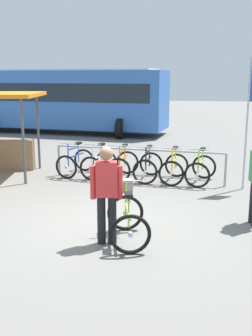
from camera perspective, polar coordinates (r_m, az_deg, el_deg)
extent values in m
plane|color=slate|center=(7.71, -2.46, -8.01)|extent=(80.00, 80.00, 0.00)
cylinder|color=#99999E|center=(11.51, -9.41, 1.04)|extent=(0.06, 0.06, 0.85)
cylinder|color=#99999E|center=(10.49, 13.84, -0.31)|extent=(0.06, 0.06, 0.85)
cylinder|color=#99999E|center=(10.69, 1.68, 2.63)|extent=(4.54, 0.45, 0.05)
torus|color=black|center=(11.96, -5.92, 1.12)|extent=(0.66, 0.22, 0.66)
cylinder|color=#B7B7BC|center=(11.96, -5.92, 1.12)|extent=(0.09, 0.08, 0.08)
torus|color=black|center=(11.09, -8.42, 0.13)|extent=(0.66, 0.22, 0.66)
cylinder|color=#B7B7BC|center=(11.09, -8.42, 0.13)|extent=(0.09, 0.08, 0.08)
cube|color=#2D56B7|center=(11.48, -7.15, 1.74)|extent=(0.23, 0.90, 0.04)
cube|color=#2D56B7|center=(11.39, -7.31, 2.81)|extent=(0.17, 0.61, 0.04)
cylinder|color=#2D56B7|center=(11.62, -6.72, 2.15)|extent=(0.03, 0.03, 0.55)
cube|color=black|center=(11.58, -6.75, 3.48)|extent=(0.17, 0.26, 0.06)
cylinder|color=#2D56B7|center=(11.13, -8.15, 1.84)|extent=(0.03, 0.03, 0.63)
cylinder|color=#B7B7BC|center=(11.08, -8.20, 3.44)|extent=(0.51, 0.14, 0.03)
torus|color=black|center=(11.73, -2.76, 0.95)|extent=(0.66, 0.19, 0.66)
cylinder|color=#B7B7BC|center=(11.73, -2.76, 0.95)|extent=(0.09, 0.08, 0.08)
torus|color=black|center=(10.83, -4.99, -0.08)|extent=(0.66, 0.19, 0.66)
cylinder|color=#B7B7BC|center=(10.83, -4.99, -0.08)|extent=(0.09, 0.08, 0.08)
cube|color=silver|center=(11.23, -3.85, 1.57)|extent=(0.22, 0.91, 0.04)
cube|color=silver|center=(11.15, -3.98, 2.66)|extent=(0.16, 0.61, 0.04)
cylinder|color=silver|center=(11.39, -3.45, 1.99)|extent=(0.03, 0.03, 0.55)
cube|color=black|center=(11.34, -3.47, 3.35)|extent=(0.17, 0.26, 0.06)
cylinder|color=silver|center=(10.87, -4.73, 1.67)|extent=(0.03, 0.03, 0.63)
cylinder|color=#B7B7BC|center=(10.82, -4.76, 3.30)|extent=(0.52, 0.13, 0.03)
torus|color=black|center=(11.56, 0.21, 0.78)|extent=(0.66, 0.14, 0.66)
cylinder|color=#B7B7BC|center=(11.56, 0.21, 0.78)|extent=(0.08, 0.07, 0.08)
torus|color=black|center=(10.59, -1.07, -0.33)|extent=(0.66, 0.14, 0.66)
cylinder|color=#B7B7BC|center=(10.59, -1.07, -0.33)|extent=(0.08, 0.07, 0.08)
cube|color=orange|center=(11.03, -0.41, 1.39)|extent=(0.09, 0.92, 0.04)
cube|color=orange|center=(10.94, -0.47, 2.50)|extent=(0.07, 0.61, 0.04)
cylinder|color=orange|center=(11.19, -0.18, 1.82)|extent=(0.03, 0.03, 0.55)
cube|color=black|center=(11.14, -0.18, 3.21)|extent=(0.13, 0.25, 0.06)
cylinder|color=orange|center=(10.64, -0.91, 1.46)|extent=(0.03, 0.03, 0.63)
cylinder|color=#B7B7BC|center=(10.58, -0.92, 3.14)|extent=(0.52, 0.06, 0.03)
torus|color=black|center=(11.40, 3.55, 0.59)|extent=(0.66, 0.12, 0.66)
cylinder|color=#B7B7BC|center=(11.40, 3.55, 0.59)|extent=(0.08, 0.07, 0.08)
torus|color=black|center=(10.42, 2.68, -0.57)|extent=(0.66, 0.12, 0.66)
cylinder|color=#B7B7BC|center=(10.42, 2.68, -0.57)|extent=(0.08, 0.07, 0.08)
cube|color=black|center=(10.86, 3.15, 1.20)|extent=(0.07, 0.92, 0.04)
cube|color=black|center=(10.77, 3.13, 2.32)|extent=(0.06, 0.61, 0.04)
cylinder|color=black|center=(11.03, 3.31, 1.64)|extent=(0.03, 0.03, 0.55)
cube|color=black|center=(10.98, 3.33, 3.05)|extent=(0.13, 0.24, 0.06)
cylinder|color=black|center=(10.47, 2.82, 1.26)|extent=(0.03, 0.03, 0.63)
cylinder|color=#B7B7BC|center=(10.41, 2.84, 2.96)|extent=(0.52, 0.05, 0.03)
torus|color=black|center=(11.28, 7.14, 0.39)|extent=(0.67, 0.15, 0.66)
cylinder|color=#B7B7BC|center=(11.28, 7.14, 0.39)|extent=(0.08, 0.07, 0.08)
torus|color=black|center=(10.30, 6.37, -0.79)|extent=(0.67, 0.15, 0.66)
cylinder|color=#B7B7BC|center=(10.30, 6.37, -0.79)|extent=(0.08, 0.07, 0.08)
cube|color=yellow|center=(10.74, 6.81, 0.99)|extent=(0.11, 0.92, 0.04)
cube|color=yellow|center=(10.65, 6.80, 2.12)|extent=(0.08, 0.61, 0.04)
cylinder|color=yellow|center=(10.91, 6.95, 1.44)|extent=(0.03, 0.03, 0.55)
cube|color=black|center=(10.86, 6.99, 2.86)|extent=(0.14, 0.25, 0.06)
cylinder|color=yellow|center=(10.35, 6.52, 1.06)|extent=(0.03, 0.03, 0.63)
cylinder|color=#B7B7BC|center=(10.29, 6.56, 2.77)|extent=(0.52, 0.07, 0.03)
torus|color=black|center=(11.20, 10.93, 0.16)|extent=(0.66, 0.20, 0.66)
cylinder|color=#B7B7BC|center=(11.20, 10.93, 0.16)|extent=(0.09, 0.08, 0.08)
torus|color=black|center=(10.22, 9.98, -1.01)|extent=(0.66, 0.20, 0.66)
cylinder|color=#B7B7BC|center=(10.22, 9.98, -1.01)|extent=(0.09, 0.08, 0.08)
cube|color=#9ED14C|center=(10.67, 10.53, 0.78)|extent=(0.20, 0.91, 0.04)
cube|color=#9ED14C|center=(10.57, 10.53, 1.92)|extent=(0.14, 0.61, 0.04)
cylinder|color=#9ED14C|center=(10.83, 10.71, 1.23)|extent=(0.03, 0.03, 0.55)
cube|color=black|center=(10.78, 10.77, 2.66)|extent=(0.16, 0.26, 0.06)
cylinder|color=#9ED14C|center=(10.27, 10.17, 0.85)|extent=(0.03, 0.03, 0.63)
cylinder|color=#B7B7BC|center=(10.21, 10.24, 2.58)|extent=(0.52, 0.12, 0.03)
torus|color=black|center=(6.38, 0.62, -9.36)|extent=(0.65, 0.22, 0.66)
cylinder|color=#B7B7BC|center=(6.38, 0.62, -9.36)|extent=(0.09, 0.08, 0.08)
torus|color=black|center=(7.33, -0.09, -6.36)|extent=(0.65, 0.22, 0.66)
cylinder|color=#B7B7BC|center=(7.33, -0.09, -6.36)|extent=(0.09, 0.08, 0.08)
cube|color=#9ED14C|center=(6.78, 0.24, -5.97)|extent=(0.27, 0.90, 0.04)
cube|color=#9ED14C|center=(6.76, 0.21, -4.03)|extent=(0.19, 0.60, 0.04)
cylinder|color=#9ED14C|center=(6.59, 0.37, -6.07)|extent=(0.03, 0.03, 0.55)
cube|color=black|center=(6.51, 0.37, -3.78)|extent=(0.18, 0.26, 0.06)
cylinder|color=#9ED14C|center=(7.12, -0.02, -4.28)|extent=(0.03, 0.03, 0.63)
cylinder|color=#B7B7BC|center=(7.03, -0.02, -1.83)|extent=(0.51, 0.16, 0.03)
cube|color=gray|center=(7.20, -0.10, -2.47)|extent=(0.30, 0.26, 0.22)
cylinder|color=black|center=(6.76, -1.94, -7.34)|extent=(0.14, 0.14, 0.82)
cylinder|color=black|center=(6.77, -3.48, -7.33)|extent=(0.14, 0.14, 0.82)
cube|color=red|center=(6.55, -2.77, -1.58)|extent=(0.37, 0.26, 0.58)
cylinder|color=red|center=(6.54, -0.85, -2.05)|extent=(0.09, 0.09, 0.55)
cylinder|color=red|center=(6.56, -4.70, -2.05)|extent=(0.09, 0.09, 0.55)
sphere|color=#9E7051|center=(6.46, -2.81, 2.03)|extent=(0.22, 0.22, 0.22)
cylinder|color=#338C4C|center=(8.02, 17.39, 0.14)|extent=(0.09, 0.09, 0.55)
cube|color=#3366B7|center=(20.36, -8.68, 9.60)|extent=(10.21, 3.58, 2.70)
cube|color=#19232D|center=(20.34, -8.72, 10.58)|extent=(9.42, 3.51, 0.84)
cube|color=silver|center=(20.33, -8.82, 13.51)|extent=(9.19, 3.22, 0.08)
cylinder|color=black|center=(23.08, -14.64, 6.70)|extent=(0.35, 0.92, 0.90)
cylinder|color=black|center=(18.13, -0.85, 5.56)|extent=(0.35, 0.92, 0.90)
cylinder|color=black|center=(20.51, 1.24, 6.40)|extent=(0.35, 0.92, 0.90)
cylinder|color=#4C4C51|center=(12.39, -12.26, 4.92)|extent=(0.07, 0.07, 2.20)
cylinder|color=#4C4C51|center=(10.66, -14.26, 3.58)|extent=(0.07, 0.07, 2.20)
cylinder|color=#B2B2B7|center=(10.18, 16.66, 5.86)|extent=(0.05, 0.05, 3.20)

